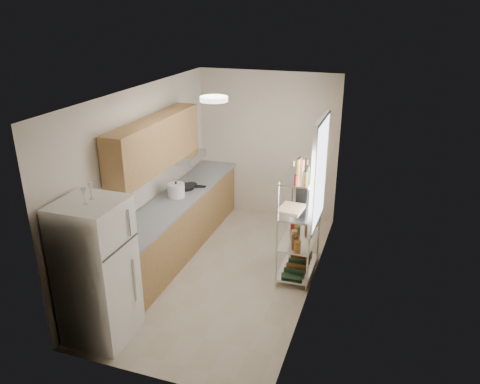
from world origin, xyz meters
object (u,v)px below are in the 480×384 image
(rice_cooker, at_px, (176,190))
(cutting_board, at_px, (291,208))
(espresso_machine, at_px, (305,190))
(refrigerator, at_px, (97,272))
(frying_pan_large, at_px, (185,187))

(rice_cooker, relative_size, cutting_board, 0.66)
(rice_cooker, bearing_deg, espresso_machine, 6.58)
(cutting_board, relative_size, espresso_machine, 1.31)
(refrigerator, relative_size, rice_cooker, 6.57)
(frying_pan_large, distance_m, espresso_machine, 1.96)
(refrigerator, distance_m, cutting_board, 2.68)
(refrigerator, distance_m, frying_pan_large, 2.52)
(refrigerator, bearing_deg, frying_pan_large, 91.61)
(refrigerator, distance_m, rice_cooker, 2.17)
(frying_pan_large, bearing_deg, espresso_machine, -21.68)
(rice_cooker, height_order, espresso_machine, espresso_machine)
(refrigerator, xyz_separation_m, espresso_machine, (1.87, 2.39, 0.31))
(rice_cooker, distance_m, cutting_board, 1.82)
(espresso_machine, bearing_deg, rice_cooker, -160.94)
(cutting_board, bearing_deg, espresso_machine, 73.03)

